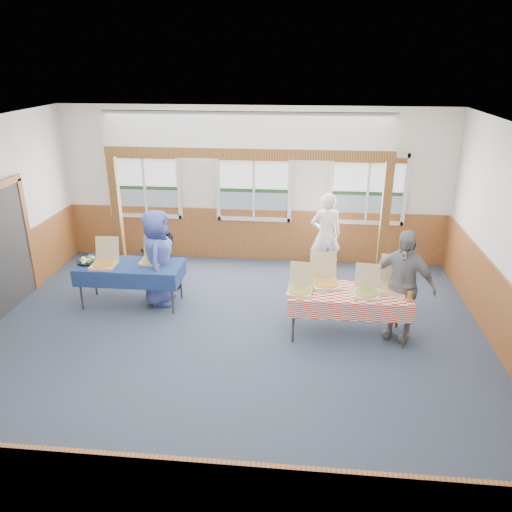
# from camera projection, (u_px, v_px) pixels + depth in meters

# --- Properties ---
(floor) EXTENTS (8.00, 8.00, 0.00)m
(floor) POSITION_uv_depth(u_px,v_px,m) (230.00, 344.00, 7.61)
(floor) COLOR #273340
(floor) RESTS_ON ground
(ceiling) EXTENTS (8.00, 8.00, 0.00)m
(ceiling) POSITION_uv_depth(u_px,v_px,m) (226.00, 130.00, 6.42)
(ceiling) COLOR white
(ceiling) RESTS_ON wall_back
(wall_back) EXTENTS (8.00, 0.00, 8.00)m
(wall_back) POSITION_uv_depth(u_px,v_px,m) (254.00, 186.00, 10.24)
(wall_back) COLOR silver
(wall_back) RESTS_ON floor
(wall_front) EXTENTS (8.00, 0.00, 8.00)m
(wall_front) POSITION_uv_depth(u_px,v_px,m) (158.00, 409.00, 3.78)
(wall_front) COLOR silver
(wall_front) RESTS_ON floor
(wainscot_back) EXTENTS (7.98, 0.05, 1.10)m
(wainscot_back) POSITION_uv_depth(u_px,v_px,m) (254.00, 235.00, 10.61)
(wainscot_back) COLOR brown
(wainscot_back) RESTS_ON floor
(wainscot_front) EXTENTS (7.98, 0.05, 1.10)m
(wainscot_front) POSITION_uv_depth(u_px,v_px,m) (168.00, 508.00, 4.20)
(wainscot_front) COLOR brown
(wainscot_front) RESTS_ON floor
(wainscot_right) EXTENTS (0.05, 6.98, 1.10)m
(wainscot_right) POSITION_uv_depth(u_px,v_px,m) (508.00, 326.00, 7.04)
(wainscot_right) COLOR brown
(wainscot_right) RESTS_ON floor
(cased_opening) EXTENTS (0.06, 1.30, 2.10)m
(cased_opening) POSITION_uv_depth(u_px,v_px,m) (5.00, 249.00, 8.42)
(cased_opening) COLOR #2E2E2E
(cased_opening) RESTS_ON wall_left
(window_left) EXTENTS (1.56, 0.10, 1.46)m
(window_left) POSITION_uv_depth(u_px,v_px,m) (144.00, 180.00, 10.39)
(window_left) COLOR silver
(window_left) RESTS_ON wall_back
(window_mid) EXTENTS (1.56, 0.10, 1.46)m
(window_mid) POSITION_uv_depth(u_px,v_px,m) (254.00, 183.00, 10.17)
(window_mid) COLOR silver
(window_mid) RESTS_ON wall_back
(window_right) EXTENTS (1.56, 0.10, 1.46)m
(window_right) POSITION_uv_depth(u_px,v_px,m) (368.00, 185.00, 9.96)
(window_right) COLOR silver
(window_right) RESTS_ON wall_back
(post_left) EXTENTS (0.15, 0.15, 2.40)m
(post_left) POSITION_uv_depth(u_px,v_px,m) (118.00, 218.00, 9.52)
(post_left) COLOR #5A3314
(post_left) RESTS_ON floor
(post_right) EXTENTS (0.15, 0.15, 2.40)m
(post_right) POSITION_uv_depth(u_px,v_px,m) (384.00, 227.00, 9.05)
(post_right) COLOR #5A3314
(post_right) RESTS_ON floor
(cross_beam) EXTENTS (5.15, 0.18, 0.18)m
(cross_beam) POSITION_uv_depth(u_px,v_px,m) (247.00, 153.00, 8.80)
(cross_beam) COLOR #5A3314
(cross_beam) RESTS_ON post_left
(table_left) EXTENTS (1.80, 0.83, 0.76)m
(table_left) POSITION_uv_depth(u_px,v_px,m) (130.00, 267.00, 8.59)
(table_left) COLOR #2E2E2E
(table_left) RESTS_ON floor
(table_right) EXTENTS (2.00, 1.44, 0.76)m
(table_right) POSITION_uv_depth(u_px,v_px,m) (349.00, 295.00, 7.61)
(table_right) COLOR #2E2E2E
(table_right) RESTS_ON floor
(pizza_box_a) EXTENTS (0.42, 0.51, 0.44)m
(pizza_box_a) POSITION_uv_depth(u_px,v_px,m) (104.00, 262.00, 8.48)
(pizza_box_a) COLOR tan
(pizza_box_a) RESTS_ON table_left
(pizza_box_b) EXTENTS (0.38, 0.46, 0.41)m
(pizza_box_b) POSITION_uv_depth(u_px,v_px,m) (152.00, 258.00, 8.66)
(pizza_box_b) COLOR tan
(pizza_box_b) RESTS_ON table_left
(pizza_box_c) EXTENTS (0.41, 0.49, 0.40)m
(pizza_box_c) POSITION_uv_depth(u_px,v_px,m) (300.00, 288.00, 7.54)
(pizza_box_c) COLOR tan
(pizza_box_c) RESTS_ON table_right
(pizza_box_d) EXTENTS (0.50, 0.57, 0.46)m
(pizza_box_d) POSITION_uv_depth(u_px,v_px,m) (325.00, 281.00, 7.77)
(pizza_box_d) COLOR tan
(pizza_box_d) RESTS_ON table_right
(pizza_box_e) EXTENTS (0.42, 0.49, 0.41)m
(pizza_box_e) POSITION_uv_depth(u_px,v_px,m) (367.00, 290.00, 7.47)
(pizza_box_e) COLOR tan
(pizza_box_e) RESTS_ON table_right
(pizza_box_f) EXTENTS (0.53, 0.60, 0.47)m
(pizza_box_f) POSITION_uv_depth(u_px,v_px,m) (392.00, 285.00, 7.63)
(pizza_box_f) COLOR tan
(pizza_box_f) RESTS_ON table_right
(veggie_tray) EXTENTS (0.37, 0.37, 0.09)m
(veggie_tray) POSITION_uv_depth(u_px,v_px,m) (88.00, 261.00, 8.63)
(veggie_tray) COLOR black
(veggie_tray) RESTS_ON table_left
(drink_glass) EXTENTS (0.07, 0.07, 0.15)m
(drink_glass) POSITION_uv_depth(u_px,v_px,m) (410.00, 297.00, 7.25)
(drink_glass) COLOR olive
(drink_glass) RESTS_ON table_right
(woman_white) EXTENTS (0.69, 0.53, 1.69)m
(woman_white) POSITION_uv_depth(u_px,v_px,m) (326.00, 235.00, 9.70)
(woman_white) COLOR white
(woman_white) RESTS_ON floor
(woman_black) EXTENTS (0.88, 0.81, 1.46)m
(woman_black) POSITION_uv_depth(u_px,v_px,m) (160.00, 252.00, 9.16)
(woman_black) COLOR black
(woman_black) RESTS_ON floor
(man_blue) EXTENTS (0.64, 0.89, 1.71)m
(man_blue) POSITION_uv_depth(u_px,v_px,m) (158.00, 258.00, 8.59)
(man_blue) COLOR #3C4D97
(man_blue) RESTS_ON floor
(person_grey) EXTENTS (1.11, 0.84, 1.76)m
(person_grey) POSITION_uv_depth(u_px,v_px,m) (401.00, 285.00, 7.51)
(person_grey) COLOR gray
(person_grey) RESTS_ON floor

